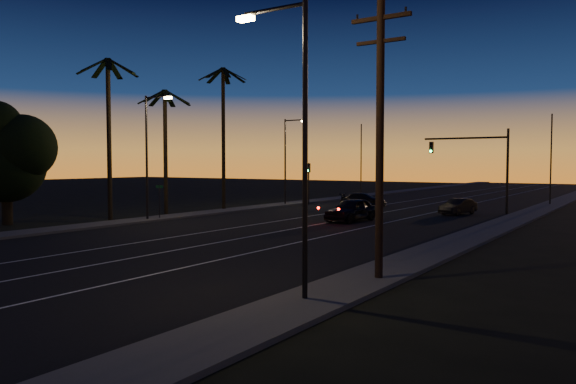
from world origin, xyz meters
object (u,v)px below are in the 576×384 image
Objects in this scene: lead_car at (352,210)px; right_car at (458,207)px; utility_pole at (380,131)px; cross_car at (363,200)px; signal_mast at (478,156)px.

lead_car is 10.62m from right_car.
utility_pole is at bearing -79.00° from right_car.
right_car is 0.87× the size of cross_car.
cross_car is at bearing 112.23° from lead_car.
signal_mast reaches higher than cross_car.
utility_pole is 1.41× the size of signal_mast.
utility_pole is at bearing -60.44° from lead_car.
cross_car is at bearing 116.60° from utility_pole.
cross_car is (-15.44, 30.83, -4.66)m from utility_pole.
right_car is 10.71m from cross_car.
utility_pole reaches higher than lead_car.
signal_mast is at bearing 72.18° from right_car.
signal_mast is at bearing 64.84° from lead_car.
lead_car is at bearing -67.77° from cross_car.
signal_mast is 1.27× the size of lead_car.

